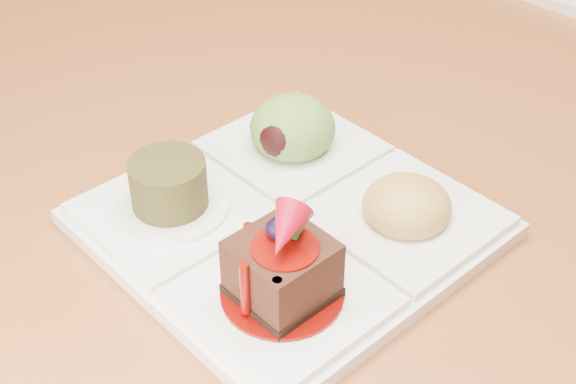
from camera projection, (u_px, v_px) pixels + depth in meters
The scene contains 2 objects.
dining_table at pixel (409, 61), 0.92m from camera, with size 1.00×1.80×0.75m.
sampler_plate at pixel (290, 206), 0.57m from camera, with size 0.30×0.30×0.10m.
Camera 1 is at (0.29, -0.77, 1.13)m, focal length 50.00 mm.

